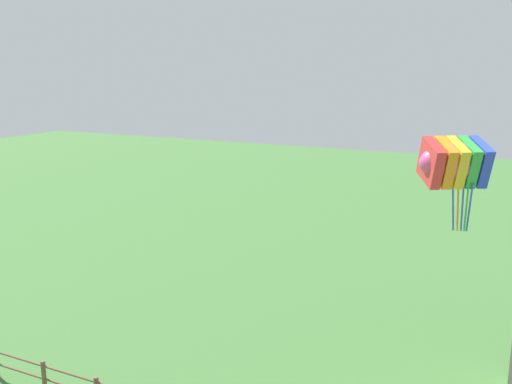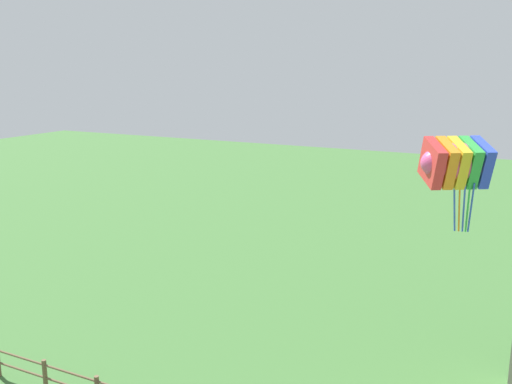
{
  "view_description": "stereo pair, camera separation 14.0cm",
  "coord_description": "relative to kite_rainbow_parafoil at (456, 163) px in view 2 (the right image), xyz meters",
  "views": [
    {
      "loc": [
        6.48,
        -6.25,
        9.79
      ],
      "look_at": [
        0.0,
        7.04,
        6.52
      ],
      "focal_mm": 40.0,
      "sensor_mm": 36.0,
      "label": 1
    },
    {
      "loc": [
        6.6,
        -6.18,
        9.79
      ],
      "look_at": [
        0.0,
        7.04,
        6.52
      ],
      "focal_mm": 40.0,
      "sensor_mm": 36.0,
      "label": 2
    }
  ],
  "objects": [
    {
      "name": "kite_rainbow_parafoil",
      "position": [
        0.0,
        0.0,
        0.0
      ],
      "size": [
        2.7,
        2.48,
        2.95
      ],
      "color": "#E54C8C"
    }
  ]
}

